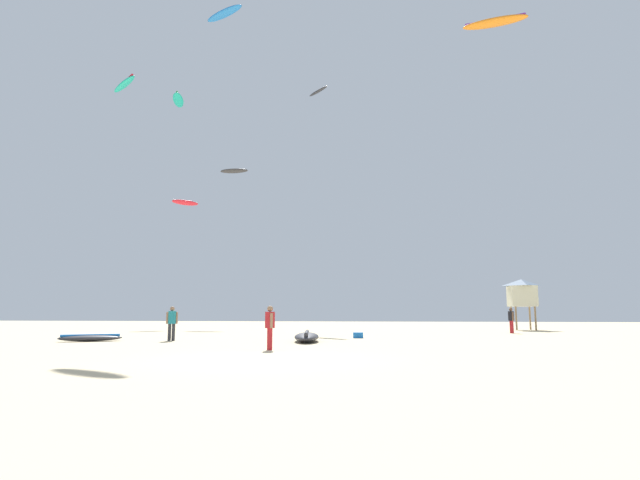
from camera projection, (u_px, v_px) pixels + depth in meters
name	position (u px, v px, depth m)	size (l,w,h in m)	color
ground_plane	(260.00, 359.00, 15.85)	(120.00, 120.00, 0.00)	beige
person_foreground	(270.00, 324.00, 19.87)	(0.39, 0.52, 1.73)	#B21E23
person_midground	(511.00, 318.00, 34.92)	(0.40, 0.57, 1.76)	#B21E23
person_left	(172.00, 321.00, 25.99)	(0.53, 0.40, 1.77)	#2D2D33
kite_grounded_near	(90.00, 338.00, 25.37)	(3.01, 2.29, 0.36)	#2D2D33
kite_grounded_mid	(307.00, 337.00, 25.19)	(1.76, 4.43, 0.52)	#2D2D33
lifeguard_tower	(522.00, 293.00, 41.42)	(2.30, 2.30, 4.15)	#8C704C
cooler_box	(358.00, 335.00, 28.55)	(0.56, 0.36, 0.32)	blue
kite_aloft_0	(495.00, 22.00, 35.48)	(4.59, 2.26, 0.56)	orange
kite_aloft_1	(234.00, 171.00, 53.79)	(3.10, 1.03, 0.52)	#2D2D33
kite_aloft_2	(318.00, 91.00, 51.98)	(2.69, 2.78, 0.68)	#2D2D33
kite_aloft_3	(124.00, 84.00, 38.31)	(3.35, 3.20, 0.85)	#19B29E
kite_aloft_4	(185.00, 203.00, 49.86)	(2.51, 2.49, 0.58)	red
kite_aloft_5	(178.00, 100.00, 55.64)	(2.30, 4.15, 0.48)	#19B29E
kite_aloft_6	(224.00, 13.00, 33.37)	(3.22, 2.39, 0.50)	blue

